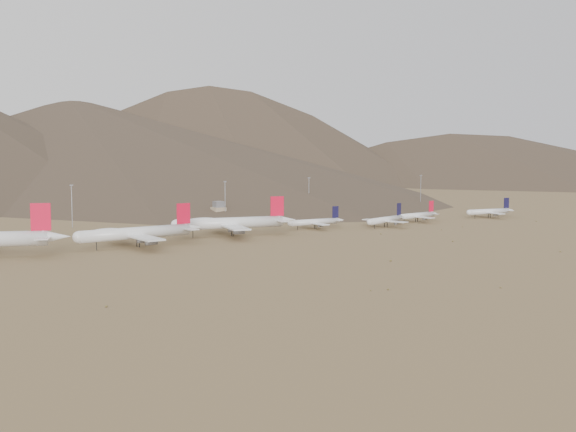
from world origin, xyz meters
TOP-DOWN VIEW (x-y plane):
  - ground at (0.00, 0.00)m, footprint 3000.00×3000.00m
  - widebody_centre at (-64.52, 20.15)m, footprint 67.39×51.89m
  - widebody_east at (-6.00, 34.08)m, footprint 69.57×54.56m
  - narrowbody_a at (52.30, 37.93)m, footprint 38.91×27.90m
  - narrowbody_b at (94.31, 23.87)m, footprint 39.68×29.55m
  - narrowbody_c at (129.73, 35.61)m, footprint 39.12×28.38m
  - narrowbody_d at (190.94, 30.21)m, footprint 39.94×28.98m
  - control_tower at (30.00, 120.00)m, footprint 8.00×8.00m
  - mast_west at (-66.82, 121.60)m, footprint 2.00×0.60m
  - mast_centre at (32.47, 115.10)m, footprint 2.00×0.60m
  - mast_east at (111.11, 132.61)m, footprint 2.00×0.60m
  - mast_far_east at (211.59, 121.34)m, footprint 2.00×0.60m
  - desert_scrub at (3.94, -89.22)m, footprint 416.08×177.69m

SIDE VIEW (x-z plane):
  - ground at x=0.00m, z-range 0.00..0.00m
  - desert_scrub at x=3.94m, z-range -0.14..0.76m
  - narrowbody_a at x=52.30m, z-range -2.25..10.58m
  - narrowbody_c at x=129.73m, z-range -2.27..10.67m
  - narrowbody_d at x=190.94m, z-range -2.32..10.90m
  - narrowbody_b at x=94.31m, z-range -2.38..11.20m
  - control_tower at x=30.00m, z-range -0.68..11.32m
  - widebody_centre at x=-64.52m, z-range -3.11..16.90m
  - widebody_east at x=-6.00m, z-range -3.25..17.68m
  - mast_west at x=-66.82m, z-range 1.35..27.05m
  - mast_centre at x=32.47m, z-range 1.35..27.05m
  - mast_east at x=111.11m, z-range 1.35..27.05m
  - mast_far_east at x=211.59m, z-range 1.35..27.05m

